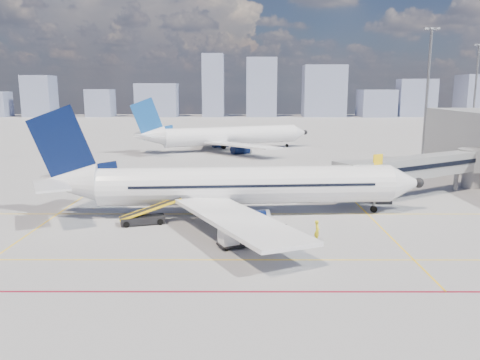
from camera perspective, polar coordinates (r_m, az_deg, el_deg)
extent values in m
plane|color=#939396|center=(43.72, -0.03, -6.92)|extent=(420.00, 420.00, 0.00)
cube|color=yellow|center=(51.39, -0.01, -4.16)|extent=(60.00, 0.18, 0.01)
cube|color=yellow|center=(38.06, -0.05, -9.71)|extent=(80.00, 0.15, 0.01)
cube|color=yellow|center=(47.70, 17.13, -5.88)|extent=(0.15, 28.00, 0.01)
cube|color=yellow|center=(55.17, -21.32, -3.87)|extent=(0.15, 30.00, 0.01)
cube|color=maroon|center=(32.52, -0.07, -13.46)|extent=(90.00, 0.25, 0.01)
cube|color=gray|center=(62.58, 20.83, 1.51)|extent=(20.84, 13.93, 2.60)
cube|color=black|center=(62.55, 20.84, 1.69)|extent=(20.52, 13.82, 0.55)
cube|color=gray|center=(54.44, 13.48, 0.60)|extent=(4.49, 4.56, 3.00)
cube|color=black|center=(58.45, 16.92, -2.42)|extent=(2.20, 1.00, 0.70)
cylinder|color=slate|center=(58.16, 16.99, -1.13)|extent=(0.56, 0.56, 2.70)
cylinder|color=slate|center=(69.01, 24.85, 0.40)|extent=(0.60, 0.60, 3.90)
cylinder|color=gray|center=(71.79, 26.50, 2.21)|extent=(4.00, 4.00, 3.00)
cylinder|color=#939396|center=(72.08, 26.37, 0.68)|extent=(2.40, 2.40, 3.90)
cube|color=yellow|center=(54.68, 16.47, 2.41)|extent=(1.26, 0.82, 1.20)
cylinder|color=slate|center=(103.76, 21.84, 9.74)|extent=(0.56, 0.56, 25.00)
cube|color=slate|center=(104.41, 22.36, 16.70)|extent=(3.20, 0.40, 0.50)
cube|color=#B8BABF|center=(103.75, 21.78, 16.79)|extent=(0.60, 0.15, 0.35)
cube|color=#B8BABF|center=(104.18, 22.42, 16.72)|extent=(0.60, 0.15, 0.35)
cube|color=#B8BABF|center=(104.63, 23.05, 16.64)|extent=(0.60, 0.15, 0.35)
cylinder|color=slate|center=(146.73, 26.74, 9.52)|extent=(0.56, 0.56, 25.00)
cube|color=slate|center=(147.19, 27.18, 14.45)|extent=(3.20, 0.40, 0.50)
cube|color=#B8BABF|center=(146.44, 26.79, 14.51)|extent=(0.60, 0.15, 0.35)
cube|color=#B8BABF|center=(146.97, 27.22, 14.45)|extent=(0.60, 0.15, 0.35)
cube|color=gray|center=(251.58, -23.23, 9.37)|extent=(13.75, 11.98, 19.81)
cube|color=gray|center=(241.66, -16.65, 8.98)|extent=(12.40, 10.85, 13.24)
cube|color=gray|center=(235.23, -10.08, 9.57)|extent=(20.07, 11.85, 16.02)
cube|color=gray|center=(231.97, -3.29, 11.42)|extent=(10.32, 9.44, 29.97)
cube|color=gray|center=(231.80, 2.62, 11.22)|extent=(14.58, 8.94, 28.28)
cube|color=gray|center=(235.12, 10.21, 10.62)|extent=(20.37, 11.70, 24.70)
cube|color=gray|center=(241.01, 16.27, 8.98)|extent=(16.39, 15.24, 13.05)
cube|color=gray|center=(247.00, 20.69, 9.34)|extent=(17.95, 8.86, 18.14)
cube|color=gray|center=(257.63, 26.42, 9.18)|extent=(11.55, 15.72, 20.20)
cylinder|color=white|center=(50.31, 0.87, -0.64)|extent=(31.57, 6.27, 4.08)
cone|color=white|center=(54.64, 19.55, -0.34)|extent=(4.04, 4.33, 4.08)
sphere|color=black|center=(55.24, 20.94, -0.32)|extent=(1.23, 1.23, 1.15)
cone|color=white|center=(52.19, -20.44, -0.27)|extent=(6.96, 4.54, 4.08)
cube|color=black|center=(54.01, 18.27, 0.23)|extent=(1.67, 1.67, 0.47)
cube|color=white|center=(59.64, -1.39, 0.12)|extent=(11.01, 18.07, 0.60)
cube|color=white|center=(41.34, -0.21, -4.83)|extent=(12.92, 17.79, 0.60)
cylinder|color=#08123B|center=(56.70, -0.18, -1.80)|extent=(3.92, 2.66, 2.40)
cylinder|color=#08123B|center=(44.99, 0.84, -5.24)|extent=(3.92, 2.66, 2.40)
cylinder|color=#B8BABF|center=(56.86, 1.82, -1.77)|extent=(0.54, 2.49, 2.47)
cylinder|color=#B8BABF|center=(45.19, 3.36, -5.18)|extent=(0.54, 2.49, 2.47)
cube|color=#08123B|center=(51.64, -20.70, 3.66)|extent=(7.17, 0.84, 8.91)
cube|color=#08123B|center=(51.33, -17.83, 0.97)|extent=(5.91, 0.73, 2.25)
cube|color=white|center=(55.40, -19.92, 0.78)|extent=(4.79, 6.54, 0.23)
cube|color=white|center=(49.11, -22.01, -0.62)|extent=(5.39, 6.64, 0.23)
cylinder|color=slate|center=(53.87, 16.01, -2.90)|extent=(0.30, 0.30, 1.80)
cylinder|color=black|center=(54.00, 15.98, -3.44)|extent=(0.78, 0.33, 0.76)
cylinder|color=slate|center=(53.43, -0.50, -2.69)|extent=(0.34, 0.34, 1.60)
cylinder|color=black|center=(53.50, -0.50, -3.00)|extent=(1.04, 0.72, 1.00)
cylinder|color=slate|center=(48.18, -0.11, -4.22)|extent=(0.34, 0.34, 1.60)
cylinder|color=black|center=(48.26, -0.11, -4.56)|extent=(1.04, 0.72, 1.00)
cube|color=black|center=(52.26, 1.25, 0.16)|extent=(25.66, 1.91, 0.27)
cube|color=black|center=(48.32, 1.69, -0.75)|extent=(25.66, 1.91, 0.27)
cylinder|color=white|center=(104.36, -0.97, 5.46)|extent=(29.96, 15.79, 4.01)
cone|color=white|center=(111.97, 7.30, 5.75)|extent=(4.98, 5.14, 4.01)
sphere|color=black|center=(112.70, 7.93, 5.77)|extent=(1.48, 1.48, 1.13)
cone|color=white|center=(98.85, -11.12, 5.27)|extent=(7.63, 6.27, 4.01)
cube|color=black|center=(111.25, 6.71, 6.03)|extent=(2.02, 2.02, 0.46)
cube|color=white|center=(112.54, -3.48, 5.28)|extent=(5.63, 17.06, 0.59)
cube|color=white|center=(95.39, 0.27, 4.26)|extent=(16.08, 15.48, 0.59)
cylinder|color=#08123B|center=(109.95, -2.38, 4.48)|extent=(4.33, 3.63, 2.37)
cylinder|color=#08123B|center=(98.96, 0.06, 3.76)|extent=(4.33, 3.63, 2.37)
cylinder|color=#B8BABF|center=(110.65, -1.43, 4.53)|extent=(1.28, 2.37, 2.43)
cylinder|color=#B8BABF|center=(99.73, 1.10, 3.81)|extent=(1.28, 2.37, 2.43)
cube|color=#14488F|center=(98.56, -11.20, 7.32)|extent=(6.61, 3.07, 8.77)
cube|color=#14488F|center=(99.28, -9.75, 5.97)|extent=(5.46, 2.56, 2.21)
cube|color=white|center=(101.94, -11.75, 5.62)|extent=(3.20, 5.82, 0.23)
cube|color=white|center=(95.52, -10.96, 5.30)|extent=(6.26, 6.25, 0.23)
cylinder|color=black|center=(106.77, -2.02, 4.07)|extent=(1.17, 0.99, 1.00)
cylinder|color=black|center=(101.83, -0.93, 3.73)|extent=(1.17, 0.99, 1.00)
cylinder|color=black|center=(110.61, 5.74, 4.20)|extent=(0.81, 0.56, 0.76)
cube|color=white|center=(42.74, 5.49, -6.70)|extent=(2.22, 1.64, 0.72)
cube|color=white|center=(42.65, 5.02, -5.97)|extent=(1.18, 1.26, 0.54)
cube|color=black|center=(42.60, 5.03, -5.73)|extent=(1.08, 1.19, 0.32)
cylinder|color=black|center=(42.51, 4.38, -7.13)|extent=(0.54, 0.34, 0.51)
cylinder|color=black|center=(43.43, 4.68, -6.74)|extent=(0.54, 0.34, 0.51)
cylinder|color=black|center=(42.22, 6.30, -7.29)|extent=(0.54, 0.34, 0.51)
cylinder|color=black|center=(43.14, 6.57, -6.89)|extent=(0.54, 0.34, 0.51)
cube|color=black|center=(40.98, -0.28, -7.72)|extent=(3.77, 2.83, 0.17)
cube|color=white|center=(40.39, -1.40, -6.75)|extent=(1.95, 1.92, 1.48)
cube|color=white|center=(41.07, 0.82, -6.44)|extent=(1.95, 1.92, 1.48)
cylinder|color=black|center=(39.94, -1.64, -8.46)|extent=(0.33, 0.25, 0.31)
cylinder|color=black|center=(41.11, -2.38, -7.89)|extent=(0.33, 0.25, 0.31)
cylinder|color=black|center=(41.01, 1.83, -7.94)|extent=(0.33, 0.25, 0.31)
cylinder|color=black|center=(42.14, 1.01, -7.40)|extent=(0.33, 0.25, 0.31)
cube|color=black|center=(48.49, -11.77, -4.77)|extent=(4.64, 2.75, 0.73)
cube|color=black|center=(48.28, -10.84, -3.46)|extent=(6.28, 2.79, 1.92)
cube|color=yellow|center=(48.83, -10.91, -3.29)|extent=(6.03, 1.87, 2.00)
cube|color=yellow|center=(47.72, -10.77, -3.62)|extent=(6.03, 1.87, 2.00)
cylinder|color=black|center=(47.74, -13.69, -5.30)|extent=(0.67, 0.42, 0.62)
cylinder|color=black|center=(49.14, -13.78, -4.83)|extent=(0.67, 0.42, 0.62)
cylinder|color=black|center=(47.99, -9.70, -5.05)|extent=(0.67, 0.42, 0.62)
cylinder|color=black|center=(49.38, -9.91, -4.60)|extent=(0.67, 0.42, 0.62)
imported|color=yellow|center=(42.56, 9.38, -6.16)|extent=(0.51, 0.75, 2.01)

